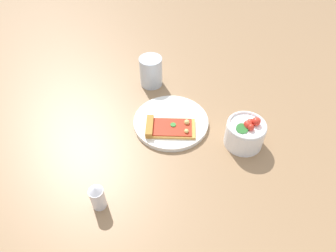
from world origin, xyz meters
name	(u,v)px	position (x,y,z in m)	size (l,w,h in m)	color
ground_plane	(183,133)	(0.00, 0.00, 0.00)	(2.40, 2.40, 0.00)	#93704C
plate	(171,122)	(-0.03, -0.05, 0.01)	(0.22, 0.22, 0.01)	white
pizza_slice_main	(167,128)	(0.01, -0.05, 0.02)	(0.11, 0.16, 0.02)	gold
salad_bowl	(245,133)	(-0.02, 0.17, 0.04)	(0.11, 0.11, 0.09)	white
soda_glass	(151,72)	(-0.19, -0.17, 0.05)	(0.08, 0.08, 0.10)	silver
pepper_shaker	(97,197)	(0.29, -0.13, 0.04)	(0.03, 0.03, 0.07)	silver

